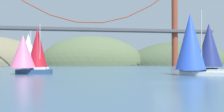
# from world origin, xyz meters

# --- Properties ---
(ground_plane) EXTENTS (360.00, 360.00, 0.00)m
(ground_plane) POSITION_xyz_m (0.00, 0.00, 0.00)
(ground_plane) COLOR #385670
(headland_right) EXTENTS (67.60, 44.00, 28.90)m
(headland_right) POSITION_xyz_m (60.00, 135.00, 0.00)
(headland_right) COLOR #425138
(headland_right) RESTS_ON ground_plane
(headland_center) EXTENTS (62.42, 44.00, 34.79)m
(headland_center) POSITION_xyz_m (5.00, 135.00, 0.00)
(headland_center) COLOR #4C5B3D
(headland_center) RESTS_ON ground_plane
(suspension_bridge) EXTENTS (116.40, 6.00, 37.19)m
(suspension_bridge) POSITION_xyz_m (0.00, 95.00, 17.39)
(suspension_bridge) COLOR brown
(suspension_bridge) RESTS_ON ground_plane
(sailboat_crimson_sail) EXTENTS (6.01, 8.42, 10.00)m
(sailboat_crimson_sail) POSITION_xyz_m (-15.89, 33.02, 4.77)
(sailboat_crimson_sail) COLOR navy
(sailboat_crimson_sail) RESTS_ON ground_plane
(sailboat_navy_sail) EXTENTS (9.85, 6.21, 11.53)m
(sailboat_navy_sail) POSITION_xyz_m (22.57, 32.53, 5.77)
(sailboat_navy_sail) COLOR navy
(sailboat_navy_sail) RESTS_ON ground_plane
(sailboat_white_mainsail) EXTENTS (6.12, 9.83, 10.90)m
(sailboat_white_mainsail) POSITION_xyz_m (-20.46, 52.36, 5.12)
(sailboat_white_mainsail) COLOR white
(sailboat_white_mainsail) RESTS_ON ground_plane
(sailboat_pink_spinnaker) EXTENTS (7.30, 4.75, 7.33)m
(sailboat_pink_spinnaker) POSITION_xyz_m (-17.04, 22.04, 3.61)
(sailboat_pink_spinnaker) COLOR navy
(sailboat_pink_spinnaker) RESTS_ON ground_plane
(sailboat_blue_spinnaker) EXTENTS (8.82, 8.74, 10.03)m
(sailboat_blue_spinnaker) POSITION_xyz_m (9.39, 14.03, 5.01)
(sailboat_blue_spinnaker) COLOR white
(sailboat_blue_spinnaker) RESTS_ON ground_plane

